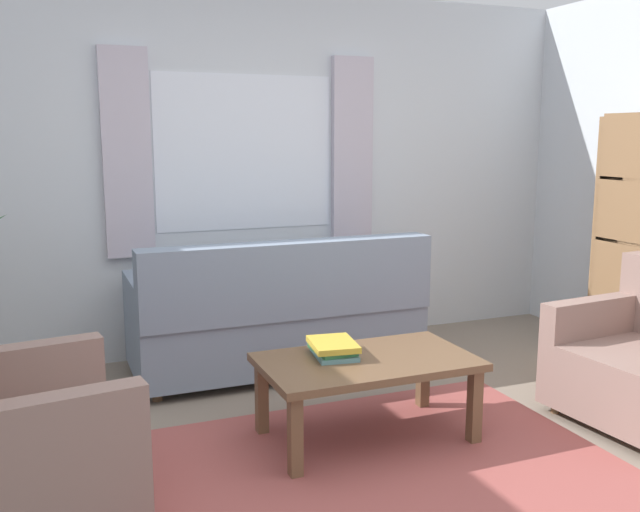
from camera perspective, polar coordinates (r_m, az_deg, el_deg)
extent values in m
plane|color=gray|center=(3.40, 5.05, -17.74)|extent=(6.24, 6.24, 0.00)
cube|color=silver|center=(5.13, -6.32, 6.77)|extent=(5.32, 0.12, 2.60)
cube|color=white|center=(5.07, -6.16, 8.43)|extent=(1.30, 0.01, 1.10)
cube|color=silver|center=(4.88, -15.58, 8.08)|extent=(0.32, 0.06, 1.40)
cube|color=silver|center=(5.33, 2.64, 8.55)|extent=(0.32, 0.06, 1.40)
cube|color=#9E4C47|center=(3.40, 5.05, -17.65)|extent=(2.33, 1.85, 0.01)
cube|color=gray|center=(4.76, -3.67, -6.29)|extent=(1.90, 0.80, 0.38)
cube|color=gray|center=(4.36, -2.41, -1.95)|extent=(1.90, 0.20, 0.48)
cube|color=gray|center=(5.02, 5.77, -1.82)|extent=(0.16, 0.80, 0.24)
cube|color=gray|center=(4.49, -14.33, -3.46)|extent=(0.16, 0.80, 0.24)
cylinder|color=brown|center=(5.40, 3.99, -6.76)|extent=(0.06, 0.06, 0.06)
cylinder|color=brown|center=(4.93, -14.31, -8.69)|extent=(0.06, 0.06, 0.06)
cylinder|color=brown|center=(4.89, 7.10, -8.60)|extent=(0.06, 0.06, 0.06)
cylinder|color=brown|center=(4.36, -13.21, -11.10)|extent=(0.06, 0.06, 0.06)
cube|color=gray|center=(3.22, -22.87, -15.40)|extent=(0.91, 0.95, 0.36)
cube|color=gray|center=(2.78, -22.26, -12.96)|extent=(0.81, 0.24, 0.22)
cube|color=gray|center=(3.45, -24.02, -8.60)|extent=(0.81, 0.24, 0.22)
cylinder|color=brown|center=(3.66, -18.24, -15.61)|extent=(0.05, 0.05, 0.06)
cube|color=gray|center=(4.39, 21.86, -4.60)|extent=(0.81, 0.19, 0.22)
cylinder|color=brown|center=(4.30, 18.75, -11.72)|extent=(0.05, 0.05, 0.06)
cylinder|color=brown|center=(4.76, 24.23, -9.96)|extent=(0.05, 0.05, 0.06)
cube|color=brown|center=(3.63, 3.88, -8.67)|extent=(1.10, 0.64, 0.04)
cube|color=brown|center=(3.31, -2.04, -14.65)|extent=(0.06, 0.06, 0.40)
cube|color=brown|center=(3.73, 12.58, -11.97)|extent=(0.06, 0.06, 0.40)
cube|color=brown|center=(3.76, -4.80, -11.55)|extent=(0.06, 0.06, 0.40)
cube|color=brown|center=(4.14, 8.45, -9.61)|extent=(0.06, 0.06, 0.40)
cube|color=#5B8E93|center=(3.65, 1.18, -8.03)|extent=(0.24, 0.29, 0.02)
cube|color=#387F4C|center=(3.64, 1.04, -7.67)|extent=(0.19, 0.24, 0.02)
cube|color=gold|center=(3.63, 1.07, -7.25)|extent=(0.26, 0.32, 0.03)
cube|color=olive|center=(5.39, 22.70, 1.40)|extent=(0.30, 0.04, 1.70)
cube|color=#B23833|center=(5.22, 24.44, 2.33)|extent=(0.25, 0.09, 0.19)
cube|color=#387F4C|center=(5.29, 23.61, 2.92)|extent=(0.23, 0.09, 0.27)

